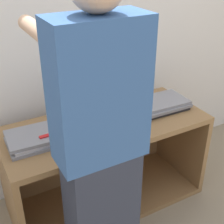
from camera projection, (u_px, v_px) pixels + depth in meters
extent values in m
cube|color=silver|center=(77.00, 21.00, 1.99)|extent=(8.00, 0.05, 2.40)
cube|color=olive|center=(106.00, 126.00, 1.97)|extent=(1.31, 0.56, 0.04)
cube|color=olive|center=(106.00, 196.00, 2.26)|extent=(1.31, 0.56, 0.04)
cube|color=olive|center=(11.00, 196.00, 1.85)|extent=(0.04, 0.56, 0.56)
cube|color=olive|center=(180.00, 138.00, 2.39)|extent=(0.04, 0.56, 0.56)
cube|color=olive|center=(90.00, 144.00, 2.32)|extent=(1.24, 0.04, 0.56)
cube|color=#B7B7BC|center=(106.00, 122.00, 1.96)|extent=(0.38, 0.23, 0.02)
cube|color=black|center=(105.00, 120.00, 1.96)|extent=(0.31, 0.13, 0.00)
cube|color=#B7B7BC|center=(94.00, 95.00, 2.03)|extent=(0.38, 0.10, 0.22)
cube|color=black|center=(94.00, 95.00, 2.03)|extent=(0.33, 0.08, 0.19)
cube|color=gray|center=(42.00, 140.00, 1.78)|extent=(0.38, 0.24, 0.02)
cube|color=#B7B7BC|center=(43.00, 136.00, 1.79)|extent=(0.39, 0.24, 0.02)
cube|color=gray|center=(41.00, 134.00, 1.76)|extent=(0.39, 0.25, 0.02)
cube|color=#232326|center=(157.00, 107.00, 2.13)|extent=(0.39, 0.25, 0.02)
cube|color=gray|center=(160.00, 105.00, 2.12)|extent=(0.38, 0.23, 0.02)
cube|color=gray|center=(159.00, 102.00, 2.12)|extent=(0.39, 0.24, 0.02)
cube|color=#2D3342|center=(102.00, 217.00, 1.61)|extent=(0.34, 0.20, 0.79)
cube|color=#38609E|center=(99.00, 93.00, 1.27)|extent=(0.40, 0.20, 0.62)
cylinder|color=#DBAD89|center=(36.00, 30.00, 1.30)|extent=(0.07, 0.32, 0.07)
cylinder|color=#DBAD89|center=(104.00, 22.00, 1.43)|extent=(0.07, 0.32, 0.07)
cube|color=red|center=(45.00, 136.00, 1.72)|extent=(0.06, 0.02, 0.01)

